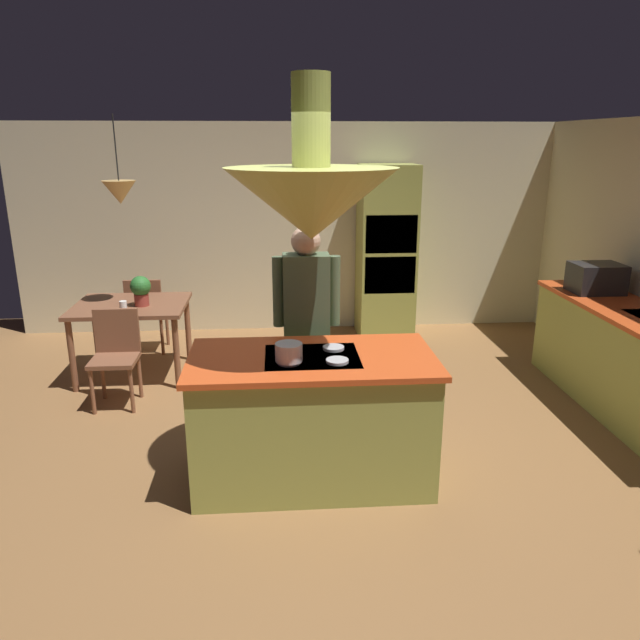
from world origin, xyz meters
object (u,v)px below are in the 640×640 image
kitchen_island (312,417)px  person_at_island (307,318)px  potted_plant_on_table (141,289)px  oven_tower (386,252)px  chair_by_back_wall (146,310)px  microwave_on_counter (596,278)px  chair_facing_island (116,351)px  cooking_pot_on_cooktop (289,352)px  dining_table (131,313)px  cup_on_table (123,306)px

kitchen_island → person_at_island: size_ratio=0.99×
person_at_island → potted_plant_on_table: size_ratio=5.71×
oven_tower → person_at_island: oven_tower is taller
chair_by_back_wall → microwave_on_counter: 4.73m
kitchen_island → chair_facing_island: size_ratio=1.94×
kitchen_island → person_at_island: (0.00, 0.71, 0.52)m
person_at_island → chair_by_back_wall: (-1.70, 2.07, -0.48)m
person_at_island → potted_plant_on_table: person_at_island is taller
chair_facing_island → cooking_pot_on_cooktop: bearing=-45.1°
chair_by_back_wall → oven_tower: bearing=-170.7°
dining_table → chair_facing_island: chair_facing_island is taller
cooking_pot_on_cooktop → potted_plant_on_table: bearing=123.2°
oven_tower → chair_by_back_wall: (-2.80, -0.46, -0.53)m
person_at_island → cup_on_table: person_at_island is taller
chair_facing_island → microwave_on_counter: (4.54, 0.16, 0.56)m
kitchen_island → dining_table: 2.71m
potted_plant_on_table → chair_by_back_wall: bearing=99.9°
cooking_pot_on_cooktop → dining_table: bearing=124.6°
person_at_island → cup_on_table: (-1.71, 1.15, -0.18)m
cooking_pot_on_cooktop → chair_by_back_wall: bearing=117.9°
chair_by_back_wall → potted_plant_on_table: 0.88m
chair_by_back_wall → microwave_on_counter: bearing=165.2°
oven_tower → dining_table: (-2.80, -1.14, -0.37)m
kitchen_island → cooking_pot_on_cooktop: cooking_pot_on_cooktop is taller
kitchen_island → chair_by_back_wall: (-1.70, 2.78, 0.04)m
potted_plant_on_table → cup_on_table: bearing=-133.9°
kitchen_island → cooking_pot_on_cooktop: 0.58m
chair_by_back_wall → potted_plant_on_table: potted_plant_on_table is taller
person_at_island → chair_facing_island: 1.90m
oven_tower → cooking_pot_on_cooktop: bearing=-110.5°
chair_facing_island → potted_plant_on_table: potted_plant_on_table is taller
kitchen_island → microwave_on_counter: (2.84, 1.58, 0.60)m
kitchen_island → potted_plant_on_table: 2.60m
chair_facing_island → potted_plant_on_table: 0.75m
potted_plant_on_table → cup_on_table: potted_plant_on_table is taller
cooking_pot_on_cooktop → person_at_island: bearing=79.1°
chair_facing_island → cup_on_table: (-0.01, 0.45, 0.30)m
kitchen_island → potted_plant_on_table: bearing=127.8°
person_at_island → cup_on_table: bearing=146.0°
chair_facing_island → cup_on_table: bearing=91.5°
cooking_pot_on_cooktop → kitchen_island: bearing=39.1°
dining_table → microwave_on_counter: (4.54, -0.52, 0.40)m
person_at_island → cooking_pot_on_cooktop: person_at_island is taller
chair_by_back_wall → cooking_pot_on_cooktop: 3.33m
dining_table → microwave_on_counter: microwave_on_counter is taller
oven_tower → cooking_pot_on_cooktop: size_ratio=11.50×
person_at_island → cooking_pot_on_cooktop: (-0.16, -0.84, 0.02)m
chair_facing_island → chair_by_back_wall: size_ratio=1.00×
potted_plant_on_table → dining_table: bearing=149.2°
dining_table → potted_plant_on_table: 0.31m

